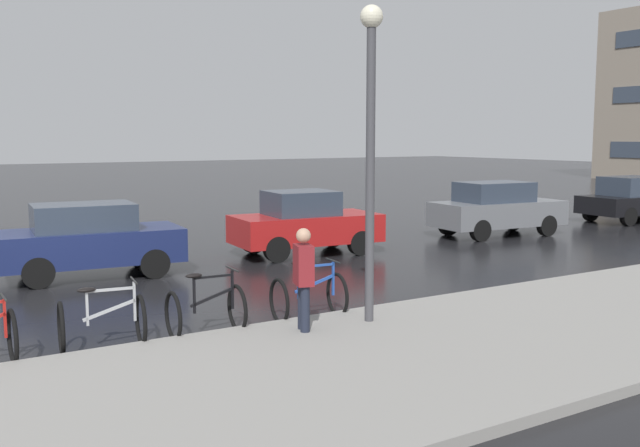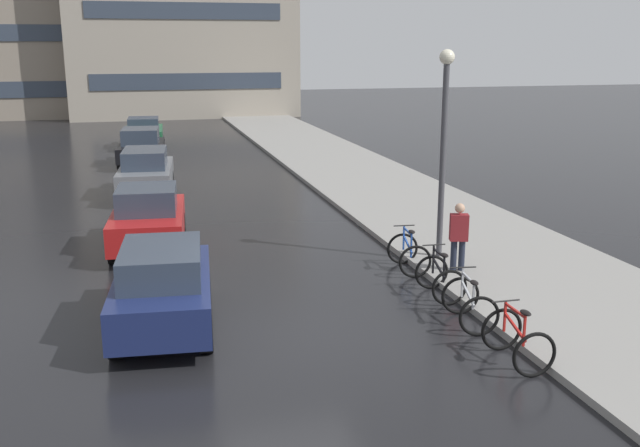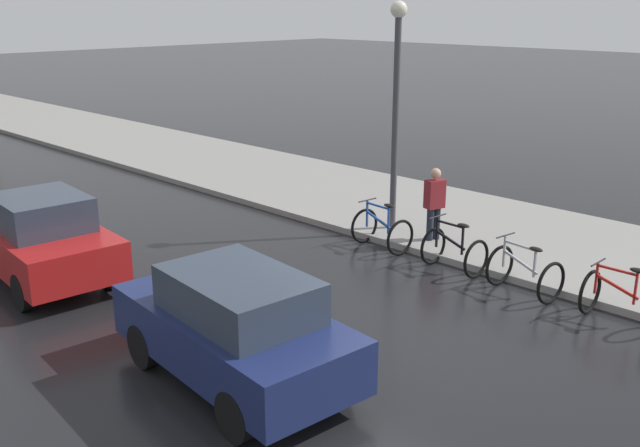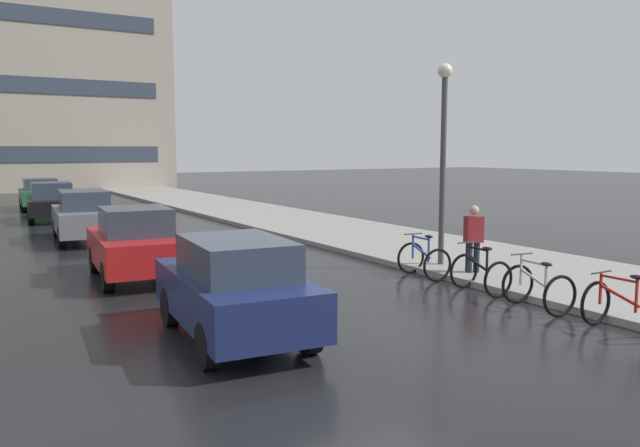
% 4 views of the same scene
% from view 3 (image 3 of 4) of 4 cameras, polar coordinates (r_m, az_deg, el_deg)
% --- Properties ---
extents(ground_plane, '(140.00, 140.00, 0.00)m').
position_cam_3_polar(ground_plane, '(10.74, 6.18, -10.19)').
color(ground_plane, black).
extents(sidewalk_kerb, '(4.80, 60.00, 0.14)m').
position_cam_3_polar(sidewalk_kerb, '(21.40, -4.81, 4.03)').
color(sidewalk_kerb, gray).
rests_on(sidewalk_kerb, ground).
extents(bicycle_nearest, '(0.77, 1.13, 0.99)m').
position_cam_3_polar(bicycle_nearest, '(12.39, 23.01, -5.58)').
color(bicycle_nearest, black).
rests_on(bicycle_nearest, ground).
extents(bicycle_second, '(0.91, 1.24, 0.99)m').
position_cam_3_polar(bicycle_second, '(13.03, 16.04, -3.76)').
color(bicycle_second, black).
rests_on(bicycle_second, ground).
extents(bicycle_third, '(0.81, 1.12, 1.01)m').
position_cam_3_polar(bicycle_third, '(13.85, 10.68, -2.13)').
color(bicycle_third, black).
rests_on(bicycle_third, ground).
extents(bicycle_farthest, '(0.86, 1.19, 1.01)m').
position_cam_3_polar(bicycle_farthest, '(14.88, 4.96, -0.51)').
color(bicycle_farthest, black).
rests_on(bicycle_farthest, ground).
extents(car_navy, '(2.04, 3.90, 1.60)m').
position_cam_3_polar(car_navy, '(9.62, -6.80, -8.21)').
color(car_navy, navy).
rests_on(car_navy, ground).
extents(car_red, '(2.06, 3.87, 1.64)m').
position_cam_3_polar(car_red, '(13.99, -21.35, -1.14)').
color(car_red, '#AD1919').
rests_on(car_red, ground).
extents(pedestrian, '(0.45, 0.35, 1.68)m').
position_cam_3_polar(pedestrian, '(15.06, 9.13, 1.66)').
color(pedestrian, '#1E2333').
rests_on(pedestrian, ground).
extents(streetlamp, '(0.35, 0.35, 4.98)m').
position_cam_3_polar(streetlamp, '(15.38, 6.12, 10.37)').
color(streetlamp, '#424247').
rests_on(streetlamp, ground).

